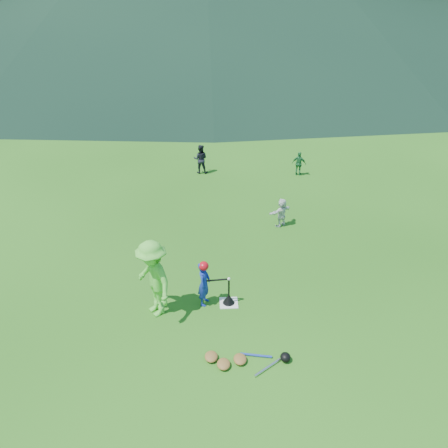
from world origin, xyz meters
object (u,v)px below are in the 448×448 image
at_px(equipment_pile, 240,360).
at_px(fielder_c, 299,164).
at_px(fielder_d, 282,212).
at_px(batter_child, 204,284).
at_px(fielder_b, 201,159).
at_px(home_plate, 229,303).
at_px(adult_coach, 153,279).
at_px(batting_tee, 229,299).

bearing_deg(equipment_pile, fielder_c, 72.45).
distance_m(fielder_d, equipment_pile, 6.23).
bearing_deg(batter_child, fielder_d, -15.37).
bearing_deg(equipment_pile, fielder_b, 94.32).
height_order(fielder_b, fielder_d, fielder_b).
distance_m(fielder_b, fielder_c, 4.12).
bearing_deg(equipment_pile, fielder_d, 72.96).
bearing_deg(fielder_c, home_plate, 89.40).
relative_size(fielder_c, fielder_d, 1.04).
distance_m(home_plate, fielder_b, 8.92).
bearing_deg(equipment_pile, adult_coach, 138.33).
bearing_deg(batter_child, equipment_pile, -142.49).
bearing_deg(fielder_b, home_plate, 100.69).
height_order(fielder_b, fielder_c, fielder_b).
xyz_separation_m(batter_child, equipment_pile, (0.73, -1.99, -0.52)).
bearing_deg(fielder_c, batting_tee, 89.40).
xyz_separation_m(adult_coach, fielder_b, (1.08, 9.13, -0.36)).
xyz_separation_m(adult_coach, fielder_c, (5.18, 8.67, -0.48)).
xyz_separation_m(fielder_b, batting_tee, (0.69, -8.87, -0.48)).
distance_m(batter_child, batting_tee, 0.76).
relative_size(adult_coach, batting_tee, 2.88).
height_order(batter_child, fielder_d, batter_child).
bearing_deg(fielder_b, fielder_d, 124.63).
height_order(home_plate, adult_coach, adult_coach).
bearing_deg(fielder_b, batter_child, 96.84).
bearing_deg(batting_tee, fielder_c, 67.97).
height_order(fielder_d, equipment_pile, fielder_d).
relative_size(batter_child, fielder_c, 1.18).
xyz_separation_m(home_plate, adult_coach, (-1.77, -0.26, 0.97)).
xyz_separation_m(adult_coach, fielder_d, (3.72, 4.25, -0.50)).
xyz_separation_m(home_plate, fielder_b, (-0.69, 8.87, 0.60)).
xyz_separation_m(fielder_d, batting_tee, (-1.95, -3.99, -0.35)).
height_order(home_plate, fielder_b, fielder_b).
bearing_deg(equipment_pile, batting_tee, 93.77).
relative_size(home_plate, fielder_d, 0.47).
height_order(home_plate, batter_child, batter_child).
bearing_deg(fielder_d, adult_coach, 13.49).
distance_m(fielder_c, batting_tee, 9.09).
bearing_deg(batter_child, home_plate, -76.48).
xyz_separation_m(batter_child, batting_tee, (0.60, -0.04, -0.46)).
height_order(fielder_d, batting_tee, fielder_d).
bearing_deg(adult_coach, fielder_c, 115.42).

